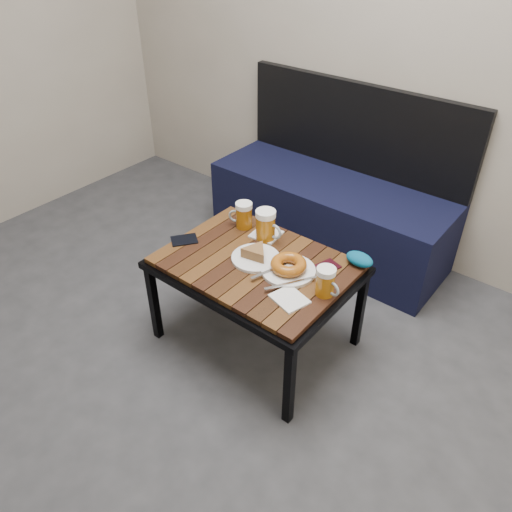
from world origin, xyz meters
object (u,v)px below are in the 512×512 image
Objects in this scene: knit_pouch at (360,259)px; plate_pie at (256,255)px; cafe_table at (256,269)px; plate_bagel at (288,267)px; beer_mug_right at (326,282)px; bench at (331,208)px; beer_mug_centre at (266,225)px; beer_mug_left at (243,215)px; passport_burgundy at (327,267)px; passport_navy at (184,240)px.

plate_pie is at bearing -146.00° from knit_pouch.
cafe_table is 2.92× the size of plate_bagel.
beer_mug_right is at bearing -1.72° from plate_pie.
beer_mug_right is at bearing -60.73° from bench.
beer_mug_centre is 0.45m from knit_pouch.
beer_mug_right reaches higher than plate_pie.
beer_mug_left is 1.19× the size of passport_burgundy.
plate_pie is 1.71× the size of knit_pouch.
knit_pouch is at bearing 61.30° from passport_navy.
beer_mug_centre reaches higher than beer_mug_right.
plate_bagel is (0.38, -0.16, -0.04)m from beer_mug_left.
cafe_table is at bearing -167.67° from beer_mug_right.
beer_mug_centre is 0.34m from passport_burgundy.
beer_mug_right is 0.36m from plate_pie.
bench is 11.88× the size of passport_navy.
beer_mug_centre reaches higher than plate_bagel.
beer_mug_right is 1.05× the size of passport_navy.
plate_bagel is (0.16, 0.01, 0.00)m from plate_pie.
beer_mug_centre is 0.38m from passport_navy.
plate_bagel is at bearing -70.55° from bench.
plate_pie is 0.74× the size of plate_bagel.
passport_burgundy is at bearing -1.53° from beer_mug_centre.
bench is 11.29× the size of knit_pouch.
plate_pie reaches higher than cafe_table.
plate_pie is (0.06, -0.15, -0.05)m from beer_mug_centre.
cafe_table is at bearing -133.20° from passport_burgundy.
cafe_table is 0.45m from knit_pouch.
beer_mug_right is (0.42, -0.16, -0.01)m from beer_mug_centre.
beer_mug_right is at bearing 42.40° from passport_navy.
knit_pouch is (0.58, 0.08, -0.04)m from beer_mug_left.
bench is at bearing 114.30° from passport_navy.
bench is at bearing 96.64° from beer_mug_centre.
passport_navy is at bearing -139.59° from beer_mug_centre.
beer_mug_left is 1.03× the size of beer_mug_right.
beer_mug_left is at bearing 140.90° from plate_pie.
beer_mug_centre reaches higher than knit_pouch.
bench is at bearing 99.79° from cafe_table.
beer_mug_right is at bearing -7.33° from plate_bagel.
beer_mug_centre reaches higher than passport_navy.
plate_bagel is at bearing -131.15° from knit_pouch.
bench is 9.39× the size of beer_mug_centre.
plate_pie is 0.45m from knit_pouch.
beer_mug_centre is (-0.07, 0.16, 0.12)m from cafe_table.
cafe_table is 0.31m from passport_burgundy.
bench is 6.60× the size of plate_pie.
beer_mug_right is at bearing -21.05° from beer_mug_centre.
beer_mug_right is (0.35, -0.00, 0.11)m from cafe_table.
bench is 0.88m from passport_burgundy.
beer_mug_centre is at bearing -167.43° from knit_pouch.
beer_mug_centre is at bearing 148.47° from plate_bagel.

